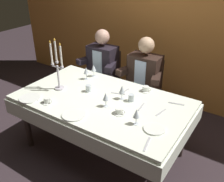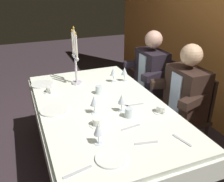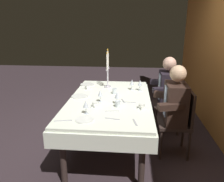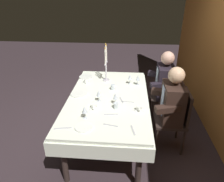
# 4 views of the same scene
# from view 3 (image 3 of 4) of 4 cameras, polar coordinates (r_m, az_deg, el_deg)

# --- Properties ---
(ground_plane) EXTENTS (12.00, 12.00, 0.00)m
(ground_plane) POSITION_cam_3_polar(r_m,az_deg,el_deg) (3.40, -0.61, -13.86)
(ground_plane) COLOR #33282C
(dining_table) EXTENTS (1.94, 1.14, 0.74)m
(dining_table) POSITION_cam_3_polar(r_m,az_deg,el_deg) (3.12, -0.65, -4.06)
(dining_table) COLOR white
(dining_table) RESTS_ON ground_plane
(candelabra) EXTENTS (0.19, 0.11, 0.62)m
(candelabra) POSITION_cam_3_polar(r_m,az_deg,el_deg) (3.56, -1.12, 4.93)
(candelabra) COLOR silver
(candelabra) RESTS_ON dining_table
(dinner_plate_0) EXTENTS (0.20, 0.20, 0.01)m
(dinner_plate_0) POSITION_cam_3_polar(r_m,az_deg,el_deg) (2.44, -7.02, -7.31)
(dinner_plate_0) COLOR white
(dinner_plate_0) RESTS_ON dining_table
(dinner_plate_1) EXTENTS (0.24, 0.24, 0.01)m
(dinner_plate_1) POSITION_cam_3_polar(r_m,az_deg,el_deg) (3.78, -6.33, 1.65)
(dinner_plate_1) COLOR white
(dinner_plate_1) RESTS_ON dining_table
(dinner_plate_2) EXTENTS (0.24, 0.24, 0.01)m
(dinner_plate_2) POSITION_cam_3_polar(r_m,az_deg,el_deg) (3.19, -8.20, -1.39)
(dinner_plate_2) COLOR white
(dinner_plate_2) RESTS_ON dining_table
(wine_glass_0) EXTENTS (0.07, 0.07, 0.16)m
(wine_glass_0) POSITION_cam_3_polar(r_m,az_deg,el_deg) (2.94, -3.04, -0.62)
(wine_glass_0) COLOR silver
(wine_glass_0) RESTS_ON dining_table
(wine_glass_1) EXTENTS (0.07, 0.07, 0.16)m
(wine_glass_1) POSITION_cam_3_polar(r_m,az_deg,el_deg) (3.45, 7.17, 1.98)
(wine_glass_1) COLOR silver
(wine_glass_1) RESTS_ON dining_table
(wine_glass_2) EXTENTS (0.07, 0.07, 0.16)m
(wine_glass_2) POSITION_cam_3_polar(r_m,az_deg,el_deg) (2.86, 1.32, -1.10)
(wine_glass_2) COLOR silver
(wine_glass_2) RESTS_ON dining_table
(wine_glass_3) EXTENTS (0.07, 0.07, 0.16)m
(wine_glass_3) POSITION_cam_3_polar(r_m,az_deg,el_deg) (3.47, 5.13, 2.18)
(wine_glass_3) COLOR silver
(wine_glass_3) RESTS_ON dining_table
(wine_glass_4) EXTENTS (0.07, 0.07, 0.16)m
(wine_glass_4) POSITION_cam_3_polar(r_m,az_deg,el_deg) (2.57, -6.72, -3.40)
(wine_glass_4) COLOR silver
(wine_glass_4) RESTS_ON dining_table
(water_tumbler_0) EXTENTS (0.07, 0.07, 0.08)m
(water_tumbler_0) POSITION_cam_3_polar(r_m,az_deg,el_deg) (2.78, 1.48, -3.30)
(water_tumbler_0) COLOR silver
(water_tumbler_0) RESTS_ON dining_table
(water_tumbler_1) EXTENTS (0.06, 0.06, 0.08)m
(water_tumbler_1) POSITION_cam_3_polar(r_m,az_deg,el_deg) (3.28, 0.67, -0.04)
(water_tumbler_1) COLOR silver
(water_tumbler_1) RESTS_ON dining_table
(coffee_cup_0) EXTENTS (0.13, 0.12, 0.06)m
(coffee_cup_0) POSITION_cam_3_polar(r_m,az_deg,el_deg) (3.55, -6.29, 0.95)
(coffee_cup_0) COLOR white
(coffee_cup_0) RESTS_ON dining_table
(coffee_cup_1) EXTENTS (0.13, 0.12, 0.06)m
(coffee_cup_1) POSITION_cam_3_polar(r_m,az_deg,el_deg) (2.76, 7.52, -3.95)
(coffee_cup_1) COLOR white
(coffee_cup_1) RESTS_ON dining_table
(coffee_cup_2) EXTENTS (0.13, 0.12, 0.06)m
(coffee_cup_2) POSITION_cam_3_polar(r_m,az_deg,el_deg) (2.79, -4.35, -3.54)
(coffee_cup_2) COLOR white
(coffee_cup_2) RESTS_ON dining_table
(spoon_0) EXTENTS (0.17, 0.06, 0.01)m
(spoon_0) POSITION_cam_3_polar(r_m,az_deg,el_deg) (2.39, 5.91, -7.97)
(spoon_0) COLOR #B7B7BC
(spoon_0) RESTS_ON dining_table
(fork_1) EXTENTS (0.17, 0.07, 0.01)m
(fork_1) POSITION_cam_3_polar(r_m,az_deg,el_deg) (2.99, 2.90, -2.60)
(fork_1) COLOR #B7B7BC
(fork_1) RESTS_ON dining_table
(fork_2) EXTENTS (0.03, 0.17, 0.01)m
(fork_2) POSITION_cam_3_polar(r_m,az_deg,el_deg) (2.95, 4.49, -2.91)
(fork_2) COLOR #B7B7BC
(fork_2) RESTS_ON dining_table
(knife_3) EXTENTS (0.06, 0.19, 0.01)m
(knife_3) POSITION_cam_3_polar(r_m,az_deg,el_deg) (2.47, -12.38, -7.43)
(knife_3) COLOR #B7B7BC
(knife_3) RESTS_ON dining_table
(spoon_4) EXTENTS (0.05, 0.17, 0.01)m
(spoon_4) POSITION_cam_3_polar(r_m,az_deg,el_deg) (2.46, 0.01, -7.11)
(spoon_4) COLOR #B7B7BC
(spoon_4) RESTS_ON dining_table
(fork_5) EXTENTS (0.04, 0.17, 0.01)m
(fork_5) POSITION_cam_3_polar(r_m,az_deg,el_deg) (2.66, 0.09, -5.17)
(fork_5) COLOR #B7B7BC
(fork_5) RESTS_ON dining_table
(seated_diner_0) EXTENTS (0.63, 0.48, 1.24)m
(seated_diner_0) POSITION_cam_3_polar(r_m,az_deg,el_deg) (3.70, 14.13, 0.70)
(seated_diner_0) COLOR #302420
(seated_diner_0) RESTS_ON ground_plane
(seated_diner_1) EXTENTS (0.63, 0.48, 1.24)m
(seated_diner_1) POSITION_cam_3_polar(r_m,az_deg,el_deg) (3.05, 16.01, -3.00)
(seated_diner_1) COLOR #302420
(seated_diner_1) RESTS_ON ground_plane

